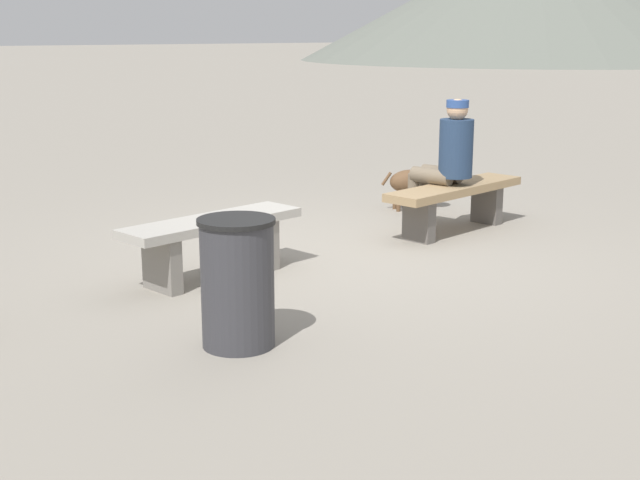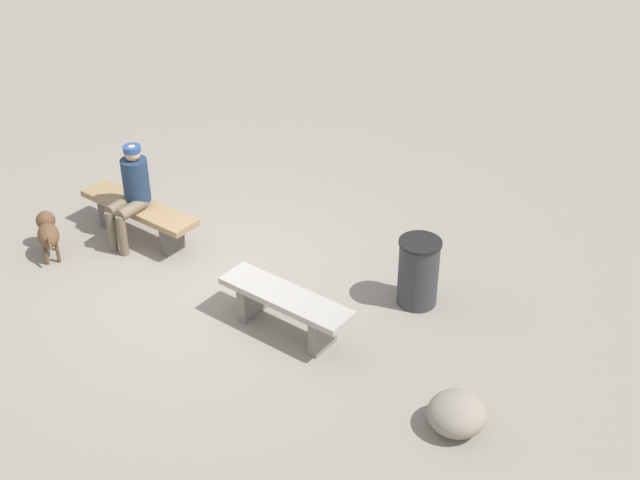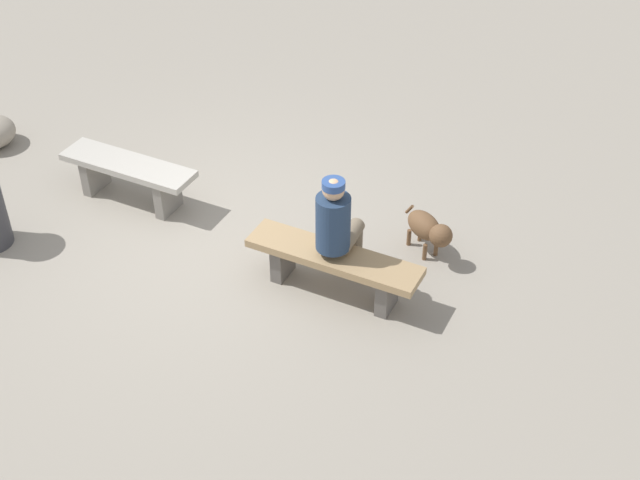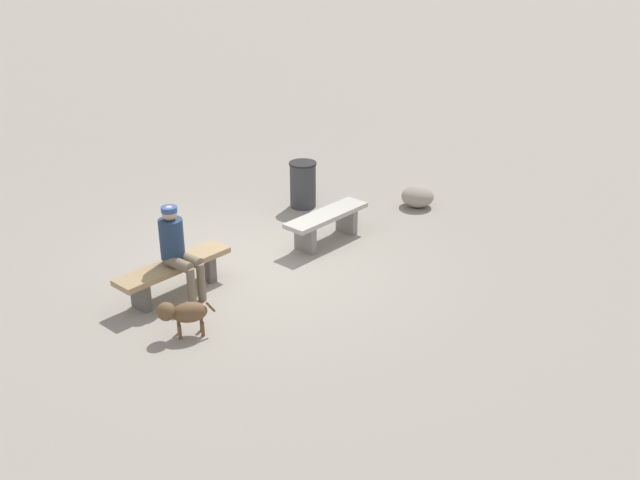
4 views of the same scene
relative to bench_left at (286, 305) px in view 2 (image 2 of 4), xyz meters
name	(u,v)px [view 2 (image 2 of 4)]	position (x,y,z in m)	size (l,w,h in m)	color
ground	(214,282)	(1.29, -0.01, -0.37)	(210.00, 210.00, 0.06)	gray
bench_left	(286,305)	(0.00, 0.00, 0.00)	(1.57, 0.66, 0.48)	gray
bench_right	(139,213)	(2.66, 0.06, 0.00)	(1.73, 0.67, 0.46)	#605B56
seated_person	(131,189)	(2.63, 0.14, 0.38)	(0.41, 0.64, 1.27)	navy
dog	(48,231)	(3.09, 1.07, -0.03)	(0.66, 0.43, 0.47)	brown
trash_bin	(418,272)	(-0.61, -1.40, 0.06)	(0.47, 0.47, 0.80)	#38383D
boulder	(457,414)	(-2.17, -0.18, -0.16)	(0.55, 0.56, 0.36)	gray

